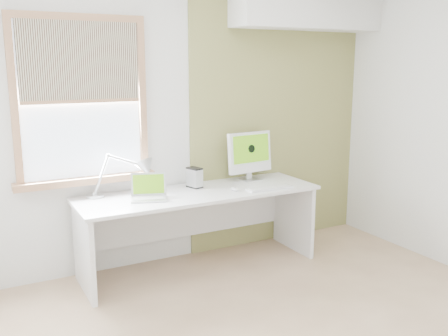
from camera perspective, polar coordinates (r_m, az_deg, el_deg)
room at (r=3.24m, az=8.77°, el=1.85°), size 4.04×3.54×2.64m
accent_wall at (r=5.22m, az=6.16°, el=5.65°), size 2.00×0.02×2.60m
soffit at (r=5.20m, az=9.46°, el=17.68°), size 1.60×0.40×0.42m
window at (r=4.38m, az=-15.98°, el=7.31°), size 1.20×0.14×1.42m
desk at (r=4.59m, az=-3.17°, el=-4.90°), size 2.20×0.70×0.73m
desk_lamp at (r=4.45m, az=-9.98°, el=-0.42°), size 0.65×0.27×0.37m
laptop at (r=4.29m, az=-8.60°, el=-2.79°), size 0.36×0.32×0.21m
phone_dock at (r=4.65m, az=-3.11°, el=-1.78°), size 0.08×0.08×0.12m
external_drive at (r=4.62m, az=-3.40°, el=-1.11°), size 0.13×0.16×0.19m
imac at (r=4.89m, az=2.97°, el=1.69°), size 0.49×0.18×0.48m
keyboard at (r=4.59m, az=5.24°, el=-2.30°), size 0.45×0.13×0.02m
mouse at (r=4.51m, az=1.23°, el=-2.44°), size 0.06×0.10×0.03m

